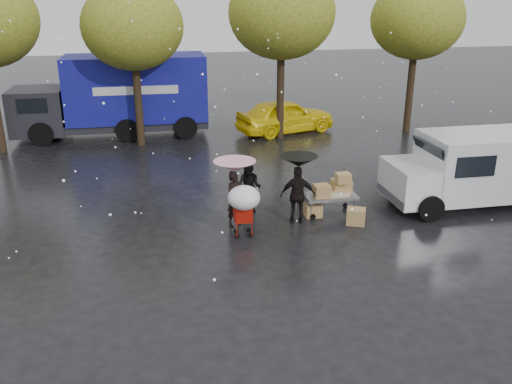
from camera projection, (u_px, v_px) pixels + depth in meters
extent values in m
plane|color=black|center=(275.00, 238.00, 14.31)|extent=(90.00, 90.00, 0.00)
imported|color=black|center=(235.00, 199.00, 14.82)|extent=(0.69, 0.63, 1.57)
imported|color=black|center=(249.00, 187.00, 15.75)|extent=(0.93, 0.88, 1.52)
imported|color=black|center=(298.00, 195.00, 14.97)|extent=(1.03, 0.59, 1.66)
cylinder|color=#4C4C4C|center=(235.00, 196.00, 14.79)|extent=(0.02, 0.02, 1.73)
cone|color=#DE5B7F|center=(235.00, 166.00, 14.49)|extent=(1.15, 1.15, 0.30)
sphere|color=#4C4C4C|center=(235.00, 165.00, 14.48)|extent=(0.06, 0.06, 0.06)
cylinder|color=#4C4C4C|center=(298.00, 193.00, 14.94)|extent=(0.02, 0.02, 1.81)
cone|color=black|center=(299.00, 161.00, 14.62)|extent=(1.04, 1.04, 0.30)
sphere|color=#4C4C4C|center=(299.00, 160.00, 14.61)|extent=(0.06, 0.06, 0.06)
cube|color=slate|center=(330.00, 196.00, 15.69)|extent=(1.50, 0.80, 0.08)
cylinder|color=slate|center=(306.00, 190.00, 15.47)|extent=(0.04, 0.04, 0.60)
cube|color=olive|center=(341.00, 186.00, 15.76)|extent=(0.55, 0.45, 0.40)
cube|color=olive|center=(322.00, 191.00, 15.47)|extent=(0.45, 0.40, 0.35)
cube|color=olive|center=(343.00, 178.00, 15.40)|extent=(0.40, 0.35, 0.28)
cube|color=tan|center=(332.00, 193.00, 15.66)|extent=(0.90, 0.55, 0.12)
cylinder|color=black|center=(313.00, 217.00, 15.45)|extent=(0.16, 0.05, 0.16)
cylinder|color=black|center=(307.00, 208.00, 16.04)|extent=(0.16, 0.05, 0.16)
cylinder|color=black|center=(353.00, 214.00, 15.67)|extent=(0.16, 0.05, 0.16)
cylinder|color=black|center=(345.00, 205.00, 16.26)|extent=(0.16, 0.05, 0.16)
cube|color=#AA1509|center=(243.00, 213.00, 14.25)|extent=(0.47, 0.41, 0.45)
cylinder|color=#AA1509|center=(244.00, 202.00, 13.94)|extent=(0.42, 0.02, 0.02)
cylinder|color=#4C4C4C|center=(244.00, 205.00, 13.97)|extent=(0.02, 0.02, 0.60)
ellipsoid|color=white|center=(244.00, 198.00, 13.90)|extent=(0.84, 0.84, 0.63)
cylinder|color=black|center=(237.00, 236.00, 14.28)|extent=(0.12, 0.04, 0.12)
cylinder|color=black|center=(236.00, 231.00, 14.57)|extent=(0.12, 0.04, 0.12)
cylinder|color=black|center=(251.00, 235.00, 14.34)|extent=(0.12, 0.04, 0.12)
cylinder|color=black|center=(249.00, 230.00, 14.63)|extent=(0.12, 0.04, 0.12)
cube|color=silver|center=(486.00, 164.00, 16.22)|extent=(3.80, 2.00, 1.90)
cube|color=silver|center=(410.00, 182.00, 15.94)|extent=(1.20, 1.95, 1.10)
cube|color=black|center=(431.00, 153.00, 15.74)|extent=(0.37, 1.70, 0.67)
cube|color=slate|center=(391.00, 196.00, 15.98)|extent=(0.12, 1.90, 0.25)
cylinder|color=black|center=(430.00, 208.00, 15.26)|extent=(0.76, 0.28, 0.76)
cylinder|color=black|center=(401.00, 186.00, 17.01)|extent=(0.76, 0.28, 0.76)
cylinder|color=black|center=(495.00, 179.00, 17.60)|extent=(0.76, 0.28, 0.76)
cube|color=navy|center=(137.00, 88.00, 23.78)|extent=(6.00, 2.50, 2.80)
cube|color=black|center=(39.00, 111.00, 23.33)|extent=(2.20, 2.40, 1.90)
cube|color=black|center=(116.00, 123.00, 24.15)|extent=(8.00, 2.30, 0.35)
cube|color=silver|center=(136.00, 90.00, 22.59)|extent=(3.50, 0.03, 0.35)
cylinder|color=black|center=(41.00, 134.00, 22.57)|extent=(1.00, 0.30, 1.00)
cylinder|color=black|center=(50.00, 122.00, 24.69)|extent=(1.00, 0.30, 1.00)
cylinder|color=black|center=(186.00, 127.00, 23.65)|extent=(1.00, 0.30, 1.00)
cylinder|color=black|center=(182.00, 116.00, 25.76)|extent=(1.00, 0.30, 1.00)
cube|color=olive|center=(356.00, 216.00, 15.10)|extent=(0.63, 0.58, 0.45)
cube|color=olive|center=(313.00, 210.00, 15.61)|extent=(0.48, 0.37, 0.37)
imported|color=yellow|center=(285.00, 116.00, 24.57)|extent=(4.84, 3.03, 1.54)
cylinder|color=black|center=(138.00, 92.00, 22.08)|extent=(0.32, 0.32, 4.48)
ellipsoid|color=#4A5A19|center=(132.00, 26.00, 21.18)|extent=(4.00, 4.00, 3.40)
cylinder|color=black|center=(281.00, 82.00, 23.08)|extent=(0.32, 0.32, 4.90)
ellipsoid|color=#4A5A19|center=(282.00, 13.00, 22.09)|extent=(4.40, 4.40, 3.74)
cylinder|color=black|center=(411.00, 81.00, 24.20)|extent=(0.32, 0.32, 4.62)
ellipsoid|color=#4A5A19|center=(417.00, 19.00, 23.27)|extent=(4.00, 4.00, 3.40)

